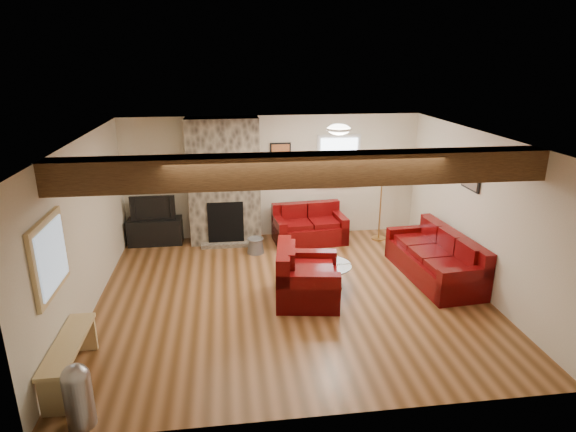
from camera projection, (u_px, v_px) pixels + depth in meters
name	position (u px, v px, depth m)	size (l,w,h in m)	color
room	(292.00, 220.00, 7.26)	(8.00, 8.00, 8.00)	#593617
oak_beam	(306.00, 170.00, 5.75)	(6.00, 0.36, 0.38)	black
chimney_breast	(224.00, 183.00, 9.49)	(1.40, 0.67, 2.50)	#352F29
back_window	(338.00, 161.00, 9.88)	(0.90, 0.08, 1.10)	silver
hatch_window	(50.00, 257.00, 5.42)	(0.08, 1.00, 0.90)	tan
ceiling_dome	(339.00, 131.00, 7.84)	(0.40, 0.40, 0.18)	white
artwork_back	(281.00, 156.00, 9.68)	(0.42, 0.06, 0.52)	black
artwork_right	(471.00, 177.00, 7.75)	(0.06, 0.55, 0.42)	black
sofa_three	(434.00, 256.00, 8.13)	(2.06, 0.86, 0.80)	#490505
loveseat	(310.00, 224.00, 9.71)	(1.42, 0.81, 0.75)	#490505
armchair_red	(308.00, 274.00, 7.37)	(1.07, 0.93, 0.86)	#490505
coffee_table	(326.00, 276.00, 7.84)	(0.82, 0.82, 0.43)	#442716
tv_cabinet	(156.00, 231.00, 9.65)	(1.06, 0.42, 0.53)	black
television	(153.00, 207.00, 9.49)	(0.86, 0.11, 0.50)	black
floor_lamp	(382.00, 174.00, 9.54)	(0.41, 0.41, 1.61)	tan
pine_bench	(70.00, 361.00, 5.56)	(0.31, 1.31, 0.49)	tan
pedal_bin	(78.00, 395.00, 4.83)	(0.28, 0.28, 0.71)	#95959A
coal_bucket	(256.00, 245.00, 9.23)	(0.33, 0.33, 0.31)	slate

